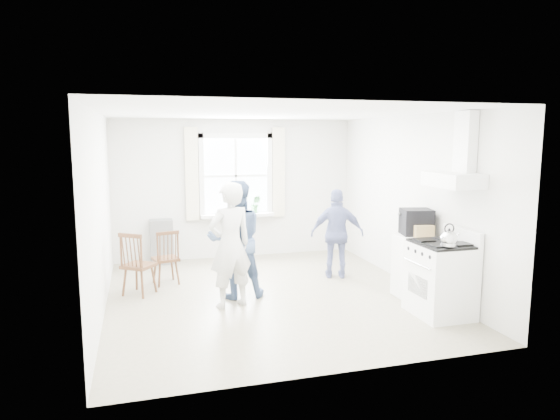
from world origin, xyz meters
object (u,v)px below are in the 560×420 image
object	(u,v)px
person_left	(230,245)
person_mid	(236,239)
low_cabinet	(416,267)
windsor_chair_a	(167,252)
stereo_stack	(416,222)
person_right	(337,234)
windsor_chair_b	(134,257)
gas_stove	(441,278)

from	to	relation	value
person_left	person_mid	xyz separation A→B (m)	(0.15, 0.39, -0.01)
low_cabinet	windsor_chair_a	world-z (taller)	low_cabinet
person_left	person_mid	world-z (taller)	person_left
stereo_stack	person_left	world-z (taller)	person_left
person_left	person_mid	distance (m)	0.42
stereo_stack	person_mid	distance (m)	2.57
person_right	person_left	bearing A→B (deg)	43.73
windsor_chair_b	person_right	size ratio (longest dim) A/B	0.65
stereo_stack	person_mid	world-z (taller)	person_mid
windsor_chair_b	person_mid	distance (m)	1.48
gas_stove	low_cabinet	bearing A→B (deg)	84.32
low_cabinet	stereo_stack	xyz separation A→B (m)	(0.02, 0.08, 0.63)
stereo_stack	windsor_chair_a	size ratio (longest dim) A/B	0.55
person_right	low_cabinet	bearing A→B (deg)	136.18
person_left	windsor_chair_a	bearing A→B (deg)	-74.33
windsor_chair_b	person_right	distance (m)	3.17
low_cabinet	person_mid	bearing A→B (deg)	163.07
person_mid	person_right	world-z (taller)	person_mid
person_mid	gas_stove	bearing A→B (deg)	149.37
gas_stove	stereo_stack	xyz separation A→B (m)	(0.09, 0.78, 0.60)
person_left	person_right	xyz separation A→B (m)	(1.91, 0.92, -0.12)
low_cabinet	person_left	bearing A→B (deg)	172.19
gas_stove	windsor_chair_b	world-z (taller)	gas_stove
windsor_chair_a	windsor_chair_b	xyz separation A→B (m)	(-0.48, -0.43, 0.04)
stereo_stack	person_right	bearing A→B (deg)	120.44
gas_stove	person_mid	world-z (taller)	person_mid
windsor_chair_a	person_left	xyz separation A→B (m)	(0.76, -1.22, 0.32)
gas_stove	person_mid	distance (m)	2.80
person_left	person_right	size ratio (longest dim) A/B	1.17
gas_stove	person_right	bearing A→B (deg)	107.24
gas_stove	windsor_chair_a	distance (m)	4.00
stereo_stack	person_mid	size ratio (longest dim) A/B	0.29
low_cabinet	windsor_chair_b	distance (m)	4.01
low_cabinet	person_right	world-z (taller)	person_right
person_mid	person_right	distance (m)	1.84
gas_stove	person_right	xyz separation A→B (m)	(-0.61, 1.98, 0.24)
gas_stove	low_cabinet	xyz separation A→B (m)	(0.07, 0.70, -0.03)
person_left	person_mid	size ratio (longest dim) A/B	1.01
gas_stove	person_left	distance (m)	2.76
low_cabinet	person_mid	distance (m)	2.58
low_cabinet	windsor_chair_a	bearing A→B (deg)	154.82
windsor_chair_b	person_mid	world-z (taller)	person_mid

